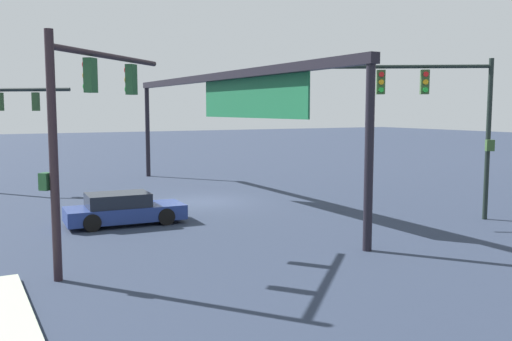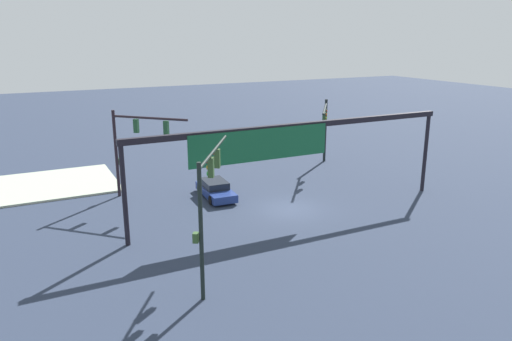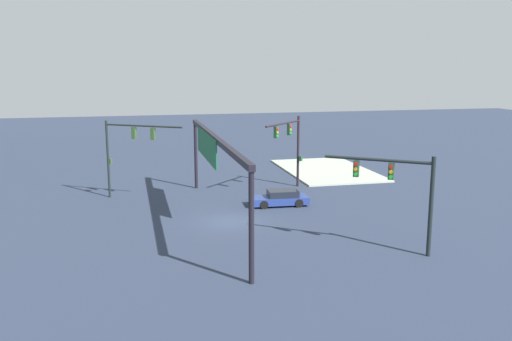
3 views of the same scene
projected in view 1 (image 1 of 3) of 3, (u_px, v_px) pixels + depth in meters
name	position (u px, v px, depth m)	size (l,w,h in m)	color
ground_plane	(200.00, 202.00, 26.63)	(166.25, 166.25, 0.00)	#283145
traffic_signal_opposite_side	(84.00, 111.00, 15.28)	(4.26, 4.42, 6.31)	black
traffic_signal_cross_street	(442.00, 105.00, 22.04)	(4.05, 5.85, 6.32)	black
overhead_sign_gantry	(226.00, 93.00, 25.89)	(22.47, 0.43, 6.05)	black
sedan_car_approaching	(123.00, 209.00, 21.35)	(2.05, 4.49, 1.21)	navy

